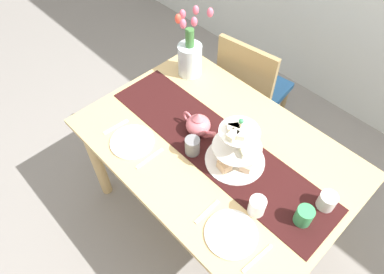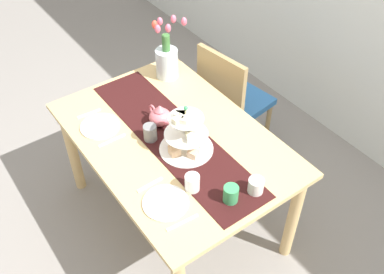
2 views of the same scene
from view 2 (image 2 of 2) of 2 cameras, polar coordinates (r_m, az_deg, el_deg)
ground_plane at (r=3.10m, az=-2.04°, el=-10.10°), size 8.00×8.00×0.00m
dining_table at (r=2.62m, az=-2.38°, el=-1.71°), size 1.41×0.96×0.75m
chair_left at (r=3.22m, az=4.97°, el=5.04°), size 0.47×0.47×0.91m
table_runner at (r=2.54m, az=-2.40°, el=0.14°), size 1.34×0.33×0.00m
tiered_cake_stand at (r=2.39m, az=-0.78°, el=0.09°), size 0.30×0.30×0.30m
teapot at (r=2.58m, az=-4.14°, el=2.67°), size 0.24×0.13×0.14m
tulip_vase at (r=2.93m, az=-3.26°, el=9.99°), size 0.15×0.21×0.42m
cream_jug at (r=2.25m, az=8.20°, el=-6.24°), size 0.08×0.08×0.08m
dinner_plate_left at (r=2.65m, az=-11.73°, el=1.35°), size 0.23×0.23×0.01m
fork_left at (r=2.75m, az=-13.09°, el=2.94°), size 0.03×0.15×0.01m
knife_left at (r=2.55m, az=-10.25°, el=-0.43°), size 0.02×0.17×0.01m
dinner_plate_right at (r=2.21m, az=-3.42°, el=-8.42°), size 0.23×0.23×0.01m
fork_right at (r=2.29m, az=-5.42°, el=-6.13°), size 0.02×0.15×0.01m
knife_right at (r=2.13m, az=-1.23°, el=-10.94°), size 0.03×0.17×0.01m
mug_grey at (r=2.49m, az=-5.40°, el=0.56°), size 0.08×0.08×0.09m
mug_white_text at (r=2.23m, az=0.03°, el=-5.91°), size 0.08×0.08×0.09m
mug_orange at (r=2.19m, az=5.00°, el=-7.33°), size 0.08×0.08×0.09m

